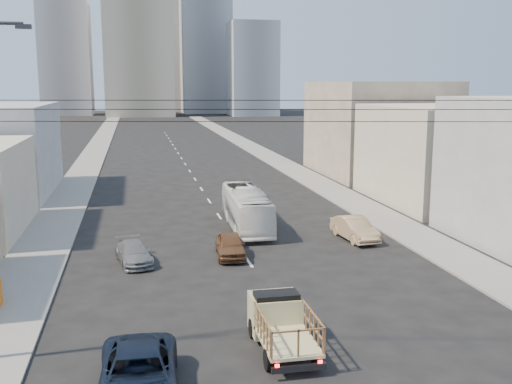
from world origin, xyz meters
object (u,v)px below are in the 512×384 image
object	(u,v)px
sedan_brown	(230,245)
sedan_tan	(355,229)
city_bus	(246,208)
flatbed_pickup	(282,321)
navy_pickup	(138,376)
sedan_grey	(134,253)

from	to	relation	value
sedan_brown	sedan_tan	xyz separation A→B (m)	(8.38, 2.17, 0.05)
city_bus	sedan_brown	world-z (taller)	city_bus
flatbed_pickup	sedan_tan	bearing A→B (deg)	59.99
flatbed_pickup	sedan_brown	world-z (taller)	flatbed_pickup
navy_pickup	sedan_tan	distance (m)	21.97
sedan_tan	navy_pickup	bearing A→B (deg)	-134.41
city_bus	sedan_brown	bearing A→B (deg)	-106.31
sedan_tan	sedan_grey	size ratio (longest dim) A/B	1.09
sedan_brown	sedan_grey	world-z (taller)	sedan_brown
sedan_tan	city_bus	bearing A→B (deg)	137.70
city_bus	sedan_tan	distance (m)	7.71
flatbed_pickup	sedan_grey	size ratio (longest dim) A/B	1.09
flatbed_pickup	city_bus	distance (m)	19.26
navy_pickup	sedan_tan	size ratio (longest dim) A/B	1.25
navy_pickup	sedan_brown	bearing A→B (deg)	72.37
navy_pickup	sedan_grey	world-z (taller)	navy_pickup
city_bus	sedan_grey	size ratio (longest dim) A/B	2.41
sedan_grey	sedan_tan	bearing A→B (deg)	-0.17
navy_pickup	sedan_brown	distance (m)	15.91
sedan_grey	sedan_brown	bearing A→B (deg)	-7.69
navy_pickup	sedan_grey	bearing A→B (deg)	92.40
flatbed_pickup	navy_pickup	world-z (taller)	flatbed_pickup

